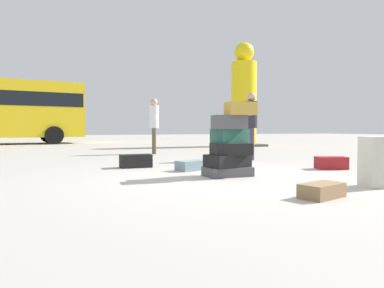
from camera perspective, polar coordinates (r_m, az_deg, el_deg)
ground_plane at (r=5.46m, az=6.72°, el=-5.61°), size 80.00×80.00×0.00m
suitcase_tower at (r=5.61m, az=6.32°, el=-0.30°), size 0.77×0.59×1.20m
suitcase_maroon_left_side at (r=7.12m, az=22.07°, el=-2.92°), size 0.63×0.48×0.24m
suitcase_cream_foreground_near at (r=5.14m, az=27.82°, el=-2.64°), size 0.32×0.38×0.67m
suitcase_black_behind_tower at (r=6.96m, az=-9.31°, el=-2.79°), size 0.61×0.35×0.26m
suitcase_brown_upright_blue at (r=4.15m, az=20.72°, el=-7.22°), size 0.60×0.43×0.16m
suitcase_slate_right_side at (r=6.47m, az=0.69°, el=-3.51°), size 0.84×0.54×0.18m
person_bearded_onlooker at (r=8.64m, az=9.79°, el=3.98°), size 0.30×0.32×1.68m
person_tourist_with_camera at (r=10.68m, az=-6.32°, el=3.82°), size 0.30×0.33×1.71m
yellow_dummy_statue at (r=15.57m, az=8.59°, el=7.22°), size 1.56×1.56×4.59m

